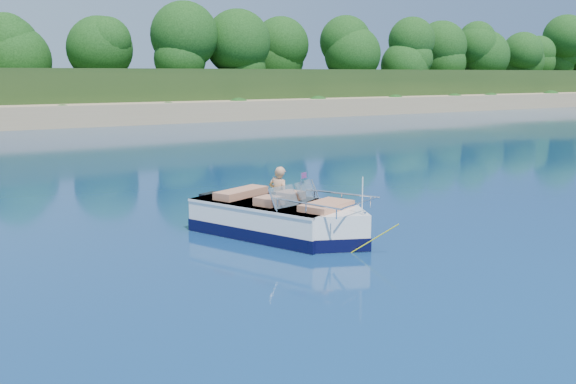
# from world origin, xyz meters

# --- Properties ---
(ground) EXTENTS (160.00, 160.00, 0.00)m
(ground) POSITION_xyz_m (0.00, 0.00, 0.00)
(ground) COLOR #091E44
(ground) RESTS_ON ground
(treeline) EXTENTS (150.00, 7.12, 8.19)m
(treeline) POSITION_xyz_m (0.04, 41.01, 5.55)
(treeline) COLOR #311B10
(treeline) RESTS_ON ground
(motorboat) EXTENTS (3.09, 4.92, 1.74)m
(motorboat) POSITION_xyz_m (-1.17, 1.72, 0.34)
(motorboat) COLOR white
(motorboat) RESTS_ON ground
(tow_tube) EXTENTS (1.61, 1.61, 0.40)m
(tow_tube) POSITION_xyz_m (0.01, 4.14, 0.10)
(tow_tube) COLOR yellow
(tow_tube) RESTS_ON ground
(boy) EXTENTS (0.71, 0.94, 1.69)m
(boy) POSITION_xyz_m (0.05, 4.14, 0.00)
(boy) COLOR tan
(boy) RESTS_ON ground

